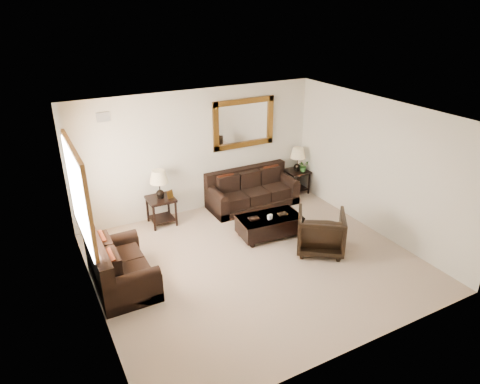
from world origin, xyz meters
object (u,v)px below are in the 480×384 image
coffee_table (269,224)px  sofa (251,193)px  loveseat (119,269)px  end_table_left (160,190)px  armchair (321,230)px  end_table_right (297,164)px

coffee_table → sofa: bearing=79.6°
sofa → coffee_table: bearing=-105.3°
loveseat → coffee_table: 3.07m
loveseat → end_table_left: (1.32, 1.74, 0.47)m
armchair → coffee_table: bearing=-23.4°
armchair → end_table_left: bearing=-10.9°
armchair → sofa: bearing=-50.1°
coffee_table → armchair: 1.09m
end_table_left → coffee_table: bearing=-40.7°
armchair → end_table_right: bearing=-79.7°
end_table_right → coffee_table: bearing=-138.6°
loveseat → armchair: bearing=-100.7°
end_table_left → coffee_table: size_ratio=0.93×
sofa → end_table_right: (1.33, 0.10, 0.45)m
end_table_left → sofa: bearing=-2.4°
end_table_right → coffee_table: (-1.71, -1.51, -0.48)m
loveseat → armchair: armchair is taller
loveseat → sofa: bearing=-64.3°
loveseat → end_table_left: size_ratio=1.25×
sofa → end_table_right: end_table_right is taller
sofa → loveseat: size_ratio=1.34×
end_table_right → armchair: end_table_right is taller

